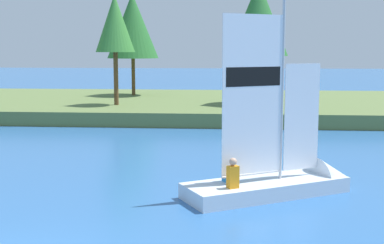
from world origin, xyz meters
TOP-DOWN VIEW (x-y plane):
  - shore_bank at (0.00, 25.37)m, footprint 80.00×15.40m
  - shoreline_tree_centre at (-2.93, 27.74)m, footprint 3.53×3.53m
  - shoreline_tree_midright at (-2.72, 21.46)m, footprint 2.24×2.24m
  - shoreline_tree_right at (5.42, 22.49)m, footprint 3.48×3.48m
  - sailboat at (5.74, 6.28)m, footprint 5.18×3.80m

SIDE VIEW (x-z plane):
  - shore_bank at x=0.00m, z-range 0.00..0.75m
  - sailboat at x=5.74m, z-range -2.50..3.29m
  - shoreline_tree_midright at x=-2.72m, z-range 2.23..8.51m
  - shoreline_tree_centre at x=-2.93m, z-range 2.03..9.05m
  - shoreline_tree_right at x=5.42m, z-range 2.14..9.26m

